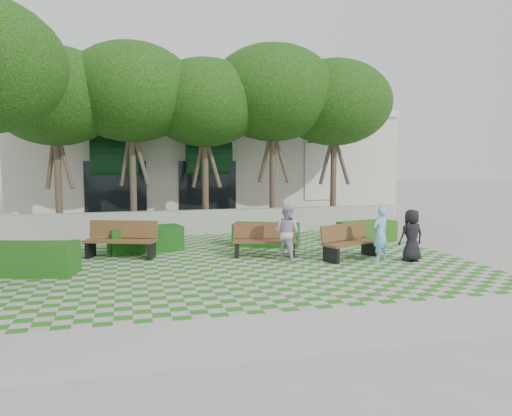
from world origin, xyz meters
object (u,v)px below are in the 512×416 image
object	(u,v)px
bench_east	(349,242)
hedge_midleft	(146,239)
bench_mid	(265,241)
bench_west	(122,240)
hedge_west	(29,259)
hedge_midright	(266,235)
person_white	(287,233)
hedge_east	(367,231)
person_dark	(412,235)
person_blue	(380,234)

from	to	relation	value
bench_east	hedge_midleft	xyz separation A→B (m)	(-5.47, 2.52, -0.09)
bench_mid	bench_west	world-z (taller)	bench_west
bench_west	hedge_west	distance (m)	2.69
hedge_midright	person_white	world-z (taller)	person_white
hedge_east	hedge_midright	world-z (taller)	hedge_midright
bench_east	hedge_east	distance (m)	3.11
bench_mid	hedge_west	size ratio (longest dim) A/B	0.86
hedge_midleft	person_white	distance (m)	4.39
hedge_east	person_white	world-z (taller)	person_white
hedge_midleft	hedge_west	world-z (taller)	hedge_west
bench_west	hedge_midleft	distance (m)	1.04
person_dark	hedge_midleft	bearing A→B (deg)	-28.50
hedge_east	person_blue	size ratio (longest dim) A/B	1.30
person_white	bench_west	bearing A→B (deg)	30.52
bench_west	hedge_west	xyz separation A→B (m)	(-2.14, -1.62, -0.11)
hedge_midright	bench_mid	bearing A→B (deg)	-107.17
hedge_east	hedge_midleft	size ratio (longest dim) A/B	0.92
bench_east	bench_west	distance (m)	6.42
hedge_midright	person_blue	xyz separation A→B (m)	(2.34, -3.12, 0.40)
bench_east	hedge_west	size ratio (longest dim) A/B	0.88
hedge_east	person_blue	distance (m)	3.35
hedge_midleft	person_blue	distance (m)	6.88
person_blue	bench_mid	bearing A→B (deg)	-50.02
hedge_west	person_dark	bearing A→B (deg)	-5.20
bench_east	hedge_west	bearing A→B (deg)	154.06
bench_mid	hedge_midright	distance (m)	1.68
hedge_east	hedge_midright	xyz separation A→B (m)	(-3.53, 0.02, 0.02)
hedge_west	bench_mid	bearing A→B (deg)	7.32
hedge_midright	person_blue	size ratio (longest dim) A/B	1.37
hedge_east	person_blue	bearing A→B (deg)	-111.04
bench_west	hedge_midright	xyz separation A→B (m)	(4.47, 0.77, -0.13)
hedge_west	bench_west	bearing A→B (deg)	37.13
hedge_east	hedge_west	distance (m)	10.42
bench_east	hedge_midright	size ratio (longest dim) A/B	0.93
hedge_east	person_dark	world-z (taller)	person_dark
bench_mid	person_dark	distance (m)	4.06
hedge_midright	hedge_west	size ratio (longest dim) A/B	0.95
bench_mid	hedge_east	size ratio (longest dim) A/B	0.95
bench_west	person_white	xyz separation A→B (m)	(4.41, -1.55, 0.28)
hedge_west	hedge_midleft	bearing A→B (deg)	40.01
bench_mid	hedge_west	world-z (taller)	bench_mid
person_white	bench_mid	bearing A→B (deg)	-8.83
hedge_midright	bench_east	bearing A→B (deg)	-56.14
bench_mid	hedge_east	world-z (taller)	bench_mid
bench_west	person_blue	xyz separation A→B (m)	(6.81, -2.36, 0.26)
person_dark	bench_west	bearing A→B (deg)	-21.49
person_white	hedge_midleft	bearing A→B (deg)	17.99
bench_mid	person_blue	distance (m)	3.23
hedge_east	person_white	bearing A→B (deg)	-147.43
bench_west	person_white	size ratio (longest dim) A/B	1.34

